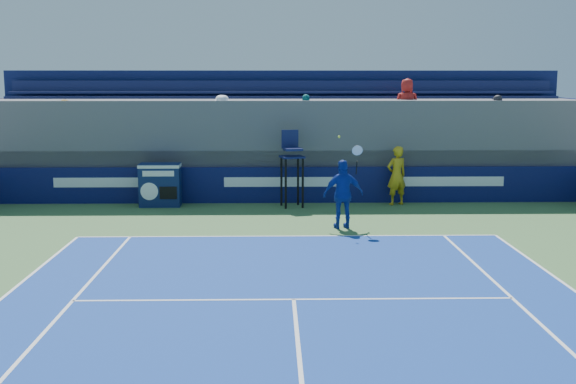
{
  "coord_description": "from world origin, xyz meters",
  "views": [
    {
      "loc": [
        -0.38,
        -6.59,
        4.11
      ],
      "look_at": [
        0.0,
        11.5,
        1.25
      ],
      "focal_mm": 45.0,
      "sensor_mm": 36.0,
      "label": 1
    }
  ],
  "objects_px": {
    "ball_person": "(397,176)",
    "umpire_chair": "(292,160)",
    "match_clock": "(160,184)",
    "tennis_player": "(343,194)"
  },
  "relations": [
    {
      "from": "match_clock",
      "to": "tennis_player",
      "type": "xyz_separation_m",
      "value": [
        5.57,
        -3.63,
        0.22
      ]
    },
    {
      "from": "match_clock",
      "to": "umpire_chair",
      "type": "distance_m",
      "value": 4.32
    },
    {
      "from": "umpire_chair",
      "to": "tennis_player",
      "type": "xyz_separation_m",
      "value": [
        1.33,
        -3.44,
        -0.56
      ]
    },
    {
      "from": "ball_person",
      "to": "umpire_chair",
      "type": "distance_m",
      "value": 3.49
    },
    {
      "from": "match_clock",
      "to": "umpire_chair",
      "type": "height_order",
      "value": "umpire_chair"
    },
    {
      "from": "tennis_player",
      "to": "umpire_chair",
      "type": "bearing_deg",
      "value": 111.05
    },
    {
      "from": "ball_person",
      "to": "tennis_player",
      "type": "distance_m",
      "value": 4.29
    },
    {
      "from": "ball_person",
      "to": "umpire_chair",
      "type": "xyz_separation_m",
      "value": [
        -3.43,
        -0.29,
        0.55
      ]
    },
    {
      "from": "tennis_player",
      "to": "match_clock",
      "type": "bearing_deg",
      "value": 146.92
    },
    {
      "from": "ball_person",
      "to": "match_clock",
      "type": "relative_size",
      "value": 1.37
    }
  ]
}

